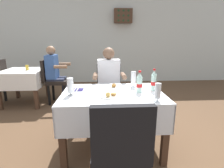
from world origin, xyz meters
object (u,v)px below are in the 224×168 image
object	(u,v)px
beer_glass_middle	(70,86)
cola_bottle_secondary	(154,81)
wall_bottle_rack	(123,16)
seated_diner_far	(109,82)
background_patron	(55,71)
plate_near_camera	(110,95)
plate_far_diner	(113,87)
background_table_tumbler	(27,68)
chair_near_camera_side	(120,148)
chair_far_diner_seat	(109,89)
beer_glass_right	(133,79)
beer_glass_left	(158,92)
napkin_cutlery_set	(76,90)
main_dining_table	(113,105)
cola_bottle_primary	(139,83)
background_dining_table	(24,79)
background_chair_right	(54,79)

from	to	relation	value
beer_glass_middle	cola_bottle_secondary	size ratio (longest dim) A/B	0.74
cola_bottle_secondary	wall_bottle_rack	size ratio (longest dim) A/B	0.49
seated_diner_far	background_patron	bearing A→B (deg)	137.77
background_patron	beer_glass_middle	bearing A→B (deg)	-70.36
plate_near_camera	wall_bottle_rack	size ratio (longest dim) A/B	0.40
plate_near_camera	wall_bottle_rack	distance (m)	4.01
plate_far_diner	background_table_tumbler	xyz separation A→B (m)	(-1.73, 1.51, 0.04)
chair_near_camera_side	background_patron	world-z (taller)	background_patron
chair_far_diner_seat	beer_glass_right	world-z (taller)	chair_far_diner_seat
beer_glass_left	plate_far_diner	bearing A→B (deg)	126.48
plate_far_diner	napkin_cutlery_set	world-z (taller)	plate_far_diner
chair_near_camera_side	beer_glass_middle	bearing A→B (deg)	123.16
chair_far_diner_seat	wall_bottle_rack	xyz separation A→B (m)	(0.56, 2.74, 1.55)
plate_far_diner	napkin_cutlery_set	size ratio (longest dim) A/B	1.17
main_dining_table	napkin_cutlery_set	size ratio (longest dim) A/B	6.33
beer_glass_middle	plate_near_camera	bearing A→B (deg)	-10.57
chair_far_diner_seat	beer_glass_left	bearing A→B (deg)	-69.63
cola_bottle_primary	cola_bottle_secondary	world-z (taller)	cola_bottle_secondary
background_patron	wall_bottle_rack	distance (m)	2.86
chair_far_diner_seat	chair_near_camera_side	xyz separation A→B (m)	(-0.00, -1.65, 0.00)
seated_diner_far	beer_glass_right	size ratio (longest dim) A/B	5.91
cola_bottle_secondary	background_patron	world-z (taller)	background_patron
chair_far_diner_seat	seated_diner_far	distance (m)	0.19
plate_near_camera	napkin_cutlery_set	distance (m)	0.50
beer_glass_left	beer_glass_middle	size ratio (longest dim) A/B	0.97
napkin_cutlery_set	seated_diner_far	bearing A→B (deg)	53.02
cola_bottle_primary	background_dining_table	world-z (taller)	cola_bottle_primary
main_dining_table	beer_glass_right	xyz separation A→B (m)	(0.30, 0.23, 0.28)
main_dining_table	background_table_tumbler	world-z (taller)	background_table_tumbler
main_dining_table	plate_far_diner	xyz separation A→B (m)	(0.02, 0.22, 0.18)
background_chair_right	chair_far_diner_seat	bearing A→B (deg)	-37.59
plate_far_diner	background_chair_right	xyz separation A→B (m)	(-1.20, 1.53, -0.21)
seated_diner_far	beer_glass_left	size ratio (longest dim) A/B	6.40
background_patron	cola_bottle_primary	bearing A→B (deg)	-50.23
chair_far_diner_seat	wall_bottle_rack	bearing A→B (deg)	78.35
main_dining_table	beer_glass_left	size ratio (longest dim) A/B	6.18
cola_bottle_secondary	background_dining_table	xyz separation A→B (m)	(-2.34, 1.69, -0.31)
cola_bottle_primary	beer_glass_right	bearing A→B (deg)	96.22
beer_glass_left	napkin_cutlery_set	size ratio (longest dim) A/B	1.02
napkin_cutlery_set	cola_bottle_secondary	bearing A→B (deg)	-4.60
main_dining_table	seated_diner_far	size ratio (longest dim) A/B	0.97
chair_near_camera_side	plate_far_diner	world-z (taller)	chair_near_camera_side
chair_far_diner_seat	cola_bottle_secondary	bearing A→B (deg)	-56.14
napkin_cutlery_set	cola_bottle_primary	bearing A→B (deg)	-10.62
plate_far_diner	cola_bottle_primary	distance (m)	0.40
seated_diner_far	background_dining_table	bearing A→B (deg)	150.46
background_chair_right	beer_glass_right	bearing A→B (deg)	-45.50
chair_far_diner_seat	plate_far_diner	distance (m)	0.65
beer_glass_middle	background_patron	size ratio (longest dim) A/B	0.16
beer_glass_middle	background_chair_right	xyz separation A→B (m)	(-0.70, 1.82, -0.30)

